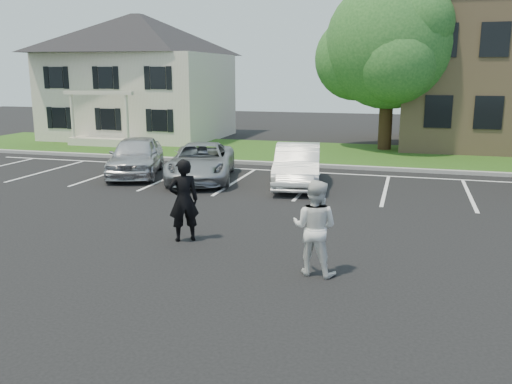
# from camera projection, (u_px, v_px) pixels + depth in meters

# --- Properties ---
(ground_plane) EXTENTS (90.00, 90.00, 0.00)m
(ground_plane) POSITION_uv_depth(u_px,v_px,m) (244.00, 254.00, 12.50)
(ground_plane) COLOR black
(ground_plane) RESTS_ON ground
(curb) EXTENTS (40.00, 0.30, 0.15)m
(curb) POSITION_uv_depth(u_px,v_px,m) (325.00, 166.00, 23.75)
(curb) COLOR gray
(curb) RESTS_ON ground
(grass_strip) EXTENTS (44.00, 8.00, 0.08)m
(grass_strip) POSITION_uv_depth(u_px,v_px,m) (337.00, 154.00, 27.52)
(grass_strip) COLOR #2A4517
(grass_strip) RESTS_ON ground
(stall_lines) EXTENTS (34.00, 5.36, 0.01)m
(stall_lines) POSITION_uv_depth(u_px,v_px,m) (349.00, 183.00, 20.53)
(stall_lines) COLOR white
(stall_lines) RESTS_ON ground
(house) EXTENTS (10.30, 9.22, 7.60)m
(house) POSITION_uv_depth(u_px,v_px,m) (140.00, 77.00, 33.90)
(house) COLOR beige
(house) RESTS_ON ground
(tree) EXTENTS (7.80, 7.20, 8.80)m
(tree) POSITION_uv_depth(u_px,v_px,m) (391.00, 47.00, 27.91)
(tree) COLOR black
(tree) RESTS_ON ground
(man_black_suit) EXTENTS (0.89, 0.82, 2.05)m
(man_black_suit) POSITION_uv_depth(u_px,v_px,m) (184.00, 200.00, 13.28)
(man_black_suit) COLOR black
(man_black_suit) RESTS_ON ground
(man_white_shirt) EXTENTS (1.07, 0.89, 1.99)m
(man_white_shirt) POSITION_uv_depth(u_px,v_px,m) (315.00, 228.00, 11.06)
(man_white_shirt) COLOR silver
(man_white_shirt) RESTS_ON ground
(car_silver_west) EXTENTS (3.24, 4.98, 1.58)m
(car_silver_west) POSITION_uv_depth(u_px,v_px,m) (136.00, 156.00, 21.89)
(car_silver_west) COLOR silver
(car_silver_west) RESTS_ON ground
(car_silver_minivan) EXTENTS (3.60, 5.52, 1.41)m
(car_silver_minivan) POSITION_uv_depth(u_px,v_px,m) (201.00, 162.00, 20.95)
(car_silver_minivan) COLOR #9FA1A5
(car_silver_minivan) RESTS_ON ground
(car_white_sedan) EXTENTS (2.34, 4.80, 1.52)m
(car_white_sedan) POSITION_uv_depth(u_px,v_px,m) (297.00, 165.00, 19.89)
(car_white_sedan) COLOR white
(car_white_sedan) RESTS_ON ground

